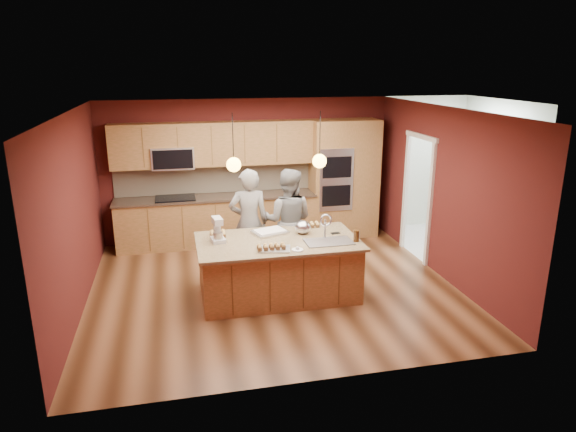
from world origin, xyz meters
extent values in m
plane|color=#442613|center=(0.00, 0.00, 0.00)|extent=(5.50, 5.50, 0.00)
plane|color=white|center=(0.00, 0.00, 2.70)|extent=(5.50, 5.50, 0.00)
plane|color=#4C1715|center=(0.00, 2.50, 1.35)|extent=(5.50, 0.00, 5.50)
plane|color=#4C1715|center=(0.00, -2.50, 1.35)|extent=(5.50, 0.00, 5.50)
plane|color=#4C1715|center=(-2.75, 0.00, 1.35)|extent=(0.00, 5.00, 5.00)
plane|color=#4C1715|center=(2.75, 0.00, 1.35)|extent=(0.00, 5.00, 5.00)
cube|color=brown|center=(-0.65, 2.20, 0.45)|extent=(3.70, 0.60, 0.90)
cube|color=#2F241D|center=(-0.65, 2.19, 0.92)|extent=(3.74, 0.64, 0.04)
cube|color=beige|center=(-0.65, 2.48, 1.22)|extent=(3.70, 0.03, 0.56)
cube|color=brown|center=(-0.65, 2.32, 1.90)|extent=(3.70, 0.36, 0.80)
cube|color=black|center=(-1.40, 2.18, 0.94)|extent=(0.72, 0.52, 0.03)
cube|color=silver|center=(-1.40, 2.30, 1.68)|extent=(0.76, 0.40, 0.40)
cube|color=brown|center=(1.60, 2.20, 1.15)|extent=(0.80, 0.60, 2.30)
cube|color=silver|center=(1.60, 1.90, 1.20)|extent=(0.66, 0.04, 1.20)
cube|color=brown|center=(2.25, 2.20, 1.15)|extent=(0.50, 0.60, 2.30)
plane|color=silver|center=(3.65, 1.20, 0.00)|extent=(2.60, 2.60, 0.00)
plane|color=beige|center=(4.55, 1.20, 1.35)|extent=(0.00, 2.70, 2.70)
cube|color=white|center=(4.35, 1.20, 1.95)|extent=(0.35, 2.40, 0.75)
cylinder|color=black|center=(-0.59, -0.28, 2.35)|extent=(0.01, 0.01, 0.70)
sphere|color=#FFBB40|center=(-0.59, -0.28, 2.00)|extent=(0.20, 0.20, 0.20)
cylinder|color=black|center=(0.63, -0.28, 2.35)|extent=(0.01, 0.01, 0.70)
sphere|color=#FFBB40|center=(0.63, -0.28, 2.00)|extent=(0.20, 0.20, 0.20)
cube|color=brown|center=(0.02, -0.28, 0.41)|extent=(2.24, 1.22, 0.82)
cube|color=tan|center=(0.02, -0.28, 0.84)|extent=(2.34, 1.32, 0.04)
cube|color=silver|center=(0.72, -0.51, 0.78)|extent=(0.67, 0.39, 0.18)
imported|color=black|center=(-0.27, 0.63, 0.88)|extent=(0.65, 0.43, 1.75)
imported|color=gray|center=(0.38, 0.63, 0.86)|extent=(1.02, 0.92, 1.72)
cube|color=silver|center=(-0.83, -0.16, 0.89)|extent=(0.22, 0.27, 0.06)
cube|color=silver|center=(-0.83, -0.05, 1.04)|extent=(0.10, 0.09, 0.24)
cube|color=silver|center=(-0.83, -0.14, 1.17)|extent=(0.15, 0.26, 0.09)
cylinder|color=silver|center=(-0.83, -0.19, 0.96)|extent=(0.14, 0.14, 0.13)
cube|color=silver|center=(-0.03, 0.07, 0.88)|extent=(0.58, 0.49, 0.03)
cube|color=white|center=(-0.03, 0.07, 0.90)|extent=(0.50, 0.41, 0.02)
cube|color=silver|center=(-0.10, -0.65, 0.87)|extent=(0.48, 0.39, 0.02)
ellipsoid|color=silver|center=(0.45, -0.06, 0.96)|extent=(0.24, 0.24, 0.21)
cylinder|color=white|center=(0.20, -0.75, 0.87)|extent=(0.16, 0.16, 0.01)
cylinder|color=#3D230E|center=(1.12, -0.57, 0.95)|extent=(0.08, 0.08, 0.16)
cube|color=black|center=(0.93, -0.17, 0.87)|extent=(0.15, 0.10, 0.01)
cube|color=silver|center=(4.18, 0.83, 0.52)|extent=(0.69, 0.71, 1.05)
cube|color=silver|center=(4.22, 1.48, 0.48)|extent=(0.77, 0.78, 0.96)
camera|label=1|loc=(-1.37, -7.17, 3.33)|focal=32.00mm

